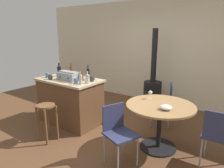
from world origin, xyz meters
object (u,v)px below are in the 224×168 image
at_px(bottle_2, 88,74).
at_px(bottle_4, 82,77).
at_px(toolbox, 69,76).
at_px(serving_bowl, 166,107).
at_px(wooden_stool, 47,115).
at_px(bottle_6, 59,71).
at_px(cup_2, 50,77).
at_px(cup_3, 65,75).
at_px(bottle_5, 87,75).
at_px(wine_glass, 150,93).
at_px(bottle_1, 87,79).
at_px(kitchen_island, 70,101).
at_px(cup_4, 92,79).
at_px(folding_chair_near, 118,130).
at_px(wood_stove, 152,89).
at_px(cup_1, 76,81).
at_px(folding_chair_far, 218,134).
at_px(bottle_3, 81,79).
at_px(dining_table, 160,115).
at_px(bottle_0, 71,71).
at_px(cup_0, 47,75).
at_px(folding_chair_left, 164,101).

xyz_separation_m(bottle_2, bottle_4, (-0.06, -0.13, -0.04)).
distance_m(toolbox, serving_bowl, 2.03).
distance_m(wooden_stool, toolbox, 0.92).
bearing_deg(bottle_6, cup_2, -73.36).
bearing_deg(cup_3, bottle_5, 12.83).
relative_size(wooden_stool, bottle_4, 3.35).
distance_m(cup_3, wine_glass, 1.91).
bearing_deg(bottle_1, kitchen_island, 175.65).
bearing_deg(cup_4, serving_bowl, -5.40).
relative_size(bottle_5, cup_4, 1.88).
bearing_deg(bottle_6, folding_chair_near, -18.03).
distance_m(wood_stove, bottle_4, 1.96).
bearing_deg(cup_1, toolbox, 159.53).
height_order(cup_4, wine_glass, cup_4).
bearing_deg(cup_1, folding_chair_far, 6.14).
bearing_deg(bottle_1, bottle_3, -100.01).
bearing_deg(kitchen_island, cup_2, -140.22).
bearing_deg(bottle_3, dining_table, 12.80).
xyz_separation_m(cup_2, cup_4, (0.80, 0.36, 0.00)).
bearing_deg(bottle_4, cup_3, 172.73).
bearing_deg(cup_4, cup_1, -115.65).
distance_m(kitchen_island, wine_glass, 1.74).
distance_m(folding_chair_far, wood_stove, 2.43).
relative_size(wood_stove, serving_bowl, 10.84).
height_order(wooden_stool, cup_4, cup_4).
distance_m(wood_stove, bottle_3, 2.11).
distance_m(wooden_stool, bottle_0, 1.20).
height_order(cup_1, cup_3, cup_1).
height_order(bottle_6, cup_2, bottle_6).
height_order(dining_table, bottle_0, bottle_0).
bearing_deg(kitchen_island, toolbox, -45.15).
distance_m(wooden_stool, cup_3, 1.12).
bearing_deg(cup_1, cup_0, 179.22).
xyz_separation_m(toolbox, cup_0, (-0.54, -0.10, -0.03)).
xyz_separation_m(wood_stove, cup_0, (-1.52, -1.94, 0.50)).
height_order(cup_1, cup_4, cup_4).
xyz_separation_m(folding_chair_left, bottle_2, (-1.28, -0.81, 0.52)).
bearing_deg(wood_stove, wooden_stool, -107.32).
bearing_deg(bottle_2, wood_stove, 67.79).
relative_size(folding_chair_near, cup_4, 7.61).
bearing_deg(bottle_3, bottle_6, 163.28).
height_order(cup_0, wine_glass, cup_0).
xyz_separation_m(toolbox, cup_4, (0.45, 0.18, -0.03)).
relative_size(wooden_stool, toolbox, 1.47).
bearing_deg(bottle_2, folding_chair_left, 32.18).
height_order(cup_0, cup_2, cup_0).
distance_m(wine_glass, serving_bowl, 0.53).
bearing_deg(cup_4, bottle_3, -89.63).
relative_size(folding_chair_far, toolbox, 1.95).
bearing_deg(toolbox, bottle_2, 34.20).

